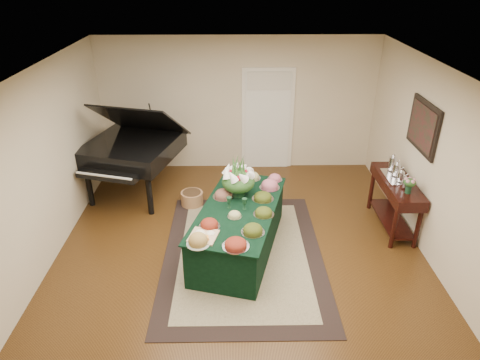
{
  "coord_description": "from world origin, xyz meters",
  "views": [
    {
      "loc": [
        -0.08,
        -5.3,
        3.95
      ],
      "look_at": [
        0.0,
        0.3,
        1.05
      ],
      "focal_mm": 32.0,
      "sensor_mm": 36.0,
      "label": 1
    }
  ],
  "objects_px": {
    "buffet_table": "(239,228)",
    "floral_centerpiece": "(238,178)",
    "grand_piano": "(133,148)",
    "mahogany_sideboard": "(396,191)"
  },
  "relations": [
    {
      "from": "floral_centerpiece",
      "to": "grand_piano",
      "type": "bearing_deg",
      "value": 142.79
    },
    {
      "from": "grand_piano",
      "to": "mahogany_sideboard",
      "type": "distance_m",
      "value": 4.58
    },
    {
      "from": "buffet_table",
      "to": "floral_centerpiece",
      "type": "bearing_deg",
      "value": 91.14
    },
    {
      "from": "floral_centerpiece",
      "to": "grand_piano",
      "type": "height_order",
      "value": "grand_piano"
    },
    {
      "from": "grand_piano",
      "to": "mahogany_sideboard",
      "type": "height_order",
      "value": "grand_piano"
    },
    {
      "from": "buffet_table",
      "to": "floral_centerpiece",
      "type": "distance_m",
      "value": 0.76
    },
    {
      "from": "buffet_table",
      "to": "mahogany_sideboard",
      "type": "height_order",
      "value": "mahogany_sideboard"
    },
    {
      "from": "buffet_table",
      "to": "floral_centerpiece",
      "type": "height_order",
      "value": "floral_centerpiece"
    },
    {
      "from": "buffet_table",
      "to": "grand_piano",
      "type": "xyz_separation_m",
      "value": [
        -1.9,
        1.79,
        0.54
      ]
    },
    {
      "from": "grand_piano",
      "to": "floral_centerpiece",
      "type": "bearing_deg",
      "value": -37.21
    }
  ]
}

